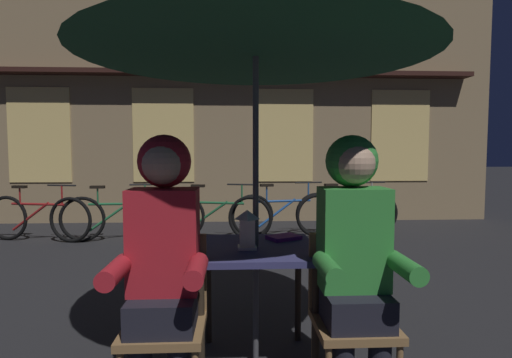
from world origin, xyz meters
The scene contains 14 objects.
cafe_table centered at (0.00, 0.00, 0.64)m, with size 0.72×0.72×0.74m.
patio_umbrella centered at (0.00, 0.00, 2.06)m, with size 2.10×2.10×2.31m.
lantern centered at (-0.05, -0.06, 0.86)m, with size 0.11×0.11×0.23m.
chair_left centered at (-0.48, -0.37, 0.49)m, with size 0.40×0.40×0.87m.
chair_right centered at (0.48, -0.37, 0.49)m, with size 0.40×0.40×0.87m.
person_left_hooded centered at (-0.48, -0.43, 0.85)m, with size 0.45×0.56×1.40m.
person_right_hooded centered at (0.48, -0.43, 0.85)m, with size 0.45×0.56×1.40m.
shopfront_building centered at (-0.32, 5.40, 3.09)m, with size 10.00×0.93×6.20m.
bicycle_nearest centered at (-2.98, 3.58, 0.35)m, with size 1.65×0.40×0.84m.
bicycle_second centered at (-1.83, 3.55, 0.35)m, with size 1.68×0.13×0.84m.
bicycle_third centered at (-0.40, 3.61, 0.35)m, with size 1.65×0.44×0.84m.
bicycle_fourth centered at (0.64, 3.78, 0.35)m, with size 1.66×0.35×0.84m.
bicycle_fifth centered at (1.63, 3.75, 0.35)m, with size 1.67×0.28×0.84m.
book centered at (0.19, 0.19, 0.75)m, with size 0.20×0.14×0.02m, color #661E7A.
Camera 1 is at (-0.12, -2.43, 1.32)m, focal length 28.57 mm.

